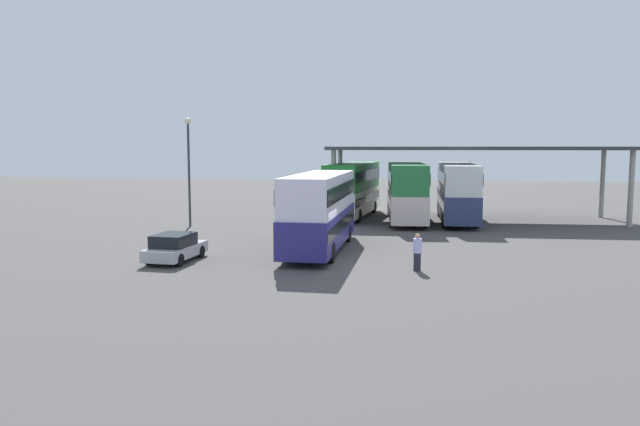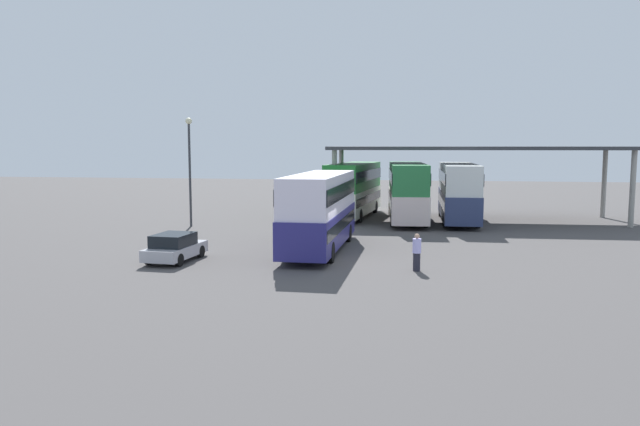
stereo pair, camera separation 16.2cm
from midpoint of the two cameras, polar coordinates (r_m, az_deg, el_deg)
ground_plane at (r=28.68m, az=0.92°, el=-4.73°), size 140.00×140.00×0.00m
double_decker_main at (r=31.72m, az=0.15°, el=0.41°), size 2.62×10.49×4.06m
parked_hatchback at (r=29.77m, az=-13.41°, el=-3.18°), size 1.98×3.86×1.35m
double_decker_near_canopy at (r=46.84m, az=3.33°, el=2.40°), size 3.52×10.74×4.18m
double_decker_mid_row at (r=44.70m, az=8.34°, el=2.21°), size 3.22×11.27×4.25m
double_decker_far_right at (r=45.00m, az=13.04°, el=2.12°), size 2.53×10.77×4.22m
depot_canopy at (r=46.23m, az=14.51°, el=5.71°), size 21.74×7.64×5.47m
lamppost_tall at (r=42.16m, az=-12.11°, el=5.11°), size 0.44×0.44×7.41m
pedestrian_waiting at (r=27.07m, az=9.30°, el=-3.69°), size 0.38×0.38×1.67m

